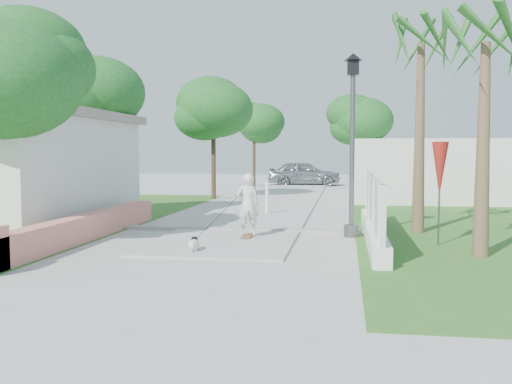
% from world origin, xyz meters
% --- Properties ---
extents(ground, '(90.00, 90.00, 0.00)m').
position_xyz_m(ground, '(0.00, 0.00, 0.00)').
color(ground, '#B7B7B2').
rests_on(ground, ground).
extents(path_strip, '(3.20, 36.00, 0.06)m').
position_xyz_m(path_strip, '(0.00, 20.00, 0.03)').
color(path_strip, '#B7B7B2').
rests_on(path_strip, ground).
extents(curb, '(6.50, 0.25, 0.10)m').
position_xyz_m(curb, '(0.00, 6.00, 0.05)').
color(curb, '#999993').
rests_on(curb, ground).
extents(grass_left, '(8.00, 20.00, 0.01)m').
position_xyz_m(grass_left, '(-7.00, 8.00, 0.01)').
color(grass_left, '#356921').
rests_on(grass_left, ground).
extents(grass_right, '(8.00, 20.00, 0.01)m').
position_xyz_m(grass_right, '(7.00, 8.00, 0.01)').
color(grass_right, '#356921').
rests_on(grass_right, ground).
extents(pink_wall, '(0.45, 8.20, 0.80)m').
position_xyz_m(pink_wall, '(-3.30, 3.55, 0.31)').
color(pink_wall, '#DE8671').
rests_on(pink_wall, ground).
extents(lattice_fence, '(0.35, 7.00, 1.50)m').
position_xyz_m(lattice_fence, '(3.40, 5.00, 0.54)').
color(lattice_fence, white).
rests_on(lattice_fence, ground).
extents(building_right, '(6.00, 8.00, 2.60)m').
position_xyz_m(building_right, '(6.00, 18.00, 1.30)').
color(building_right, silver).
rests_on(building_right, ground).
extents(street_lamp, '(0.44, 0.44, 4.44)m').
position_xyz_m(street_lamp, '(2.90, 5.50, 2.43)').
color(street_lamp, '#59595E').
rests_on(street_lamp, ground).
extents(bollard, '(0.14, 0.14, 1.09)m').
position_xyz_m(bollard, '(0.20, 10.00, 0.58)').
color(bollard, white).
rests_on(bollard, ground).
extents(patio_umbrella, '(0.36, 0.36, 2.30)m').
position_xyz_m(patio_umbrella, '(4.80, 4.50, 1.69)').
color(patio_umbrella, '#59595E').
rests_on(patio_umbrella, ground).
extents(tree_left_near, '(3.60, 3.60, 5.28)m').
position_xyz_m(tree_left_near, '(-4.48, 2.98, 3.82)').
color(tree_left_near, '#4C3826').
rests_on(tree_left_near, ground).
extents(tree_left_mid, '(3.20, 3.20, 4.85)m').
position_xyz_m(tree_left_mid, '(-5.48, 8.48, 3.50)').
color(tree_left_mid, '#4C3826').
rests_on(tree_left_mid, ground).
extents(tree_path_left, '(3.40, 3.40, 5.23)m').
position_xyz_m(tree_path_left, '(-2.98, 15.98, 3.82)').
color(tree_path_left, '#4C3826').
rests_on(tree_path_left, ground).
extents(tree_path_right, '(3.00, 3.00, 4.79)m').
position_xyz_m(tree_path_right, '(3.22, 19.98, 3.49)').
color(tree_path_right, '#4C3826').
rests_on(tree_path_right, ground).
extents(tree_path_far, '(3.20, 3.20, 5.17)m').
position_xyz_m(tree_path_far, '(-2.78, 25.98, 3.82)').
color(tree_path_far, '#4C3826').
rests_on(tree_path_far, ground).
extents(palm_far, '(1.80, 1.80, 5.30)m').
position_xyz_m(palm_far, '(4.60, 6.50, 4.48)').
color(palm_far, brown).
rests_on(palm_far, ground).
extents(palm_near, '(1.80, 1.80, 4.70)m').
position_xyz_m(palm_near, '(5.40, 3.20, 3.95)').
color(palm_near, brown).
rests_on(palm_near, ground).
extents(skateboarder, '(1.08, 2.29, 1.58)m').
position_xyz_m(skateboarder, '(0.10, 4.05, 0.69)').
color(skateboarder, brown).
rests_on(skateboarder, ground).
extents(dog, '(0.29, 0.50, 0.35)m').
position_xyz_m(dog, '(-0.31, 2.70, 0.19)').
color(dog, silver).
rests_on(dog, ground).
extents(parked_car, '(4.62, 2.15, 1.53)m').
position_xyz_m(parked_car, '(0.20, 27.03, 0.76)').
color(parked_car, '#95979C').
rests_on(parked_car, ground).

